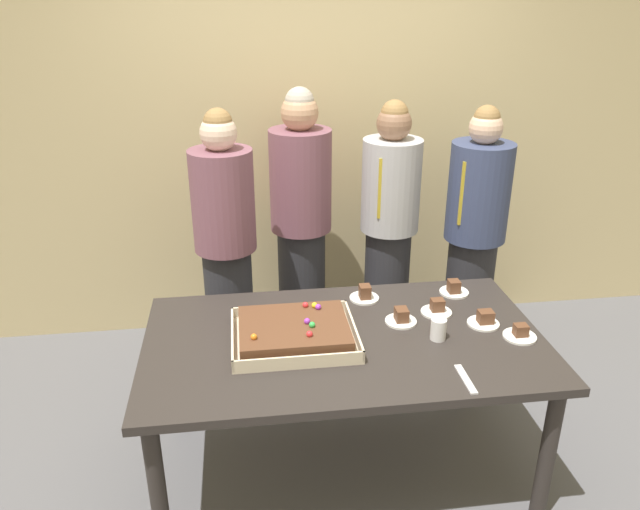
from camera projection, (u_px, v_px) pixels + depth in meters
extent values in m
plane|color=#5B5B60|center=(342.00, 467.00, 3.08)|extent=(12.00, 12.00, 0.00)
cube|color=#CCB784|center=(304.00, 108.00, 3.93)|extent=(8.00, 0.12, 3.00)
cube|color=#2D2826|center=(344.00, 342.00, 2.79)|extent=(1.80, 1.02, 0.04)
cylinder|color=#2D2826|center=(158.00, 494.00, 2.45)|extent=(0.07, 0.07, 0.71)
cylinder|color=#2D2826|center=(547.00, 455.00, 2.65)|extent=(0.07, 0.07, 0.71)
cylinder|color=#2D2826|center=(175.00, 371.00, 3.23)|extent=(0.07, 0.07, 0.71)
cylinder|color=#2D2826|center=(475.00, 349.00, 3.43)|extent=(0.07, 0.07, 0.71)
cube|color=beige|center=(294.00, 339.00, 2.76)|extent=(0.55, 0.46, 0.01)
cube|color=beige|center=(299.00, 361.00, 2.54)|extent=(0.55, 0.01, 0.05)
cube|color=beige|center=(289.00, 309.00, 2.95)|extent=(0.55, 0.01, 0.05)
cube|color=beige|center=(233.00, 337.00, 2.71)|extent=(0.01, 0.46, 0.05)
cube|color=beige|center=(354.00, 329.00, 2.78)|extent=(0.01, 0.46, 0.05)
cube|color=brown|center=(294.00, 331.00, 2.74)|extent=(0.48, 0.39, 0.07)
sphere|color=yellow|center=(315.00, 305.00, 2.86)|extent=(0.03, 0.03, 0.03)
sphere|color=purple|center=(307.00, 321.00, 2.73)|extent=(0.03, 0.03, 0.03)
sphere|color=red|center=(310.00, 334.00, 2.63)|extent=(0.03, 0.03, 0.03)
sphere|color=purple|center=(318.00, 307.00, 2.85)|extent=(0.03, 0.03, 0.03)
sphere|color=green|center=(312.00, 325.00, 2.70)|extent=(0.03, 0.03, 0.03)
sphere|color=orange|center=(254.00, 337.00, 2.60)|extent=(0.03, 0.03, 0.03)
sphere|color=red|center=(305.00, 305.00, 2.87)|extent=(0.03, 0.03, 0.03)
cylinder|color=white|center=(364.00, 298.00, 3.12)|extent=(0.15, 0.15, 0.01)
cube|color=brown|center=(365.00, 292.00, 3.10)|extent=(0.06, 0.06, 0.07)
cylinder|color=white|center=(520.00, 336.00, 2.78)|extent=(0.15, 0.15, 0.01)
cube|color=brown|center=(521.00, 330.00, 2.77)|extent=(0.06, 0.05, 0.05)
cylinder|color=white|center=(454.00, 292.00, 3.18)|extent=(0.15, 0.15, 0.01)
cube|color=brown|center=(454.00, 286.00, 3.16)|extent=(0.06, 0.06, 0.06)
cylinder|color=white|center=(483.00, 323.00, 2.89)|extent=(0.15, 0.15, 0.01)
cube|color=brown|center=(486.00, 317.00, 2.88)|extent=(0.07, 0.06, 0.06)
cylinder|color=white|center=(401.00, 321.00, 2.91)|extent=(0.15, 0.15, 0.01)
cube|color=brown|center=(401.00, 315.00, 2.89)|extent=(0.06, 0.07, 0.06)
cylinder|color=white|center=(436.00, 312.00, 2.99)|extent=(0.15, 0.15, 0.01)
cube|color=brown|center=(437.00, 305.00, 2.98)|extent=(0.06, 0.05, 0.06)
cylinder|color=white|center=(438.00, 329.00, 2.75)|extent=(0.07, 0.07, 0.10)
cube|color=silver|center=(466.00, 379.00, 2.48)|extent=(0.03, 0.20, 0.01)
cylinder|color=#28282D|center=(231.00, 317.00, 3.60)|extent=(0.28, 0.28, 0.87)
cylinder|color=#7A4C5B|center=(223.00, 201.00, 3.32)|extent=(0.34, 0.34, 0.56)
sphere|color=beige|center=(218.00, 133.00, 3.17)|extent=(0.19, 0.19, 0.19)
sphere|color=olive|center=(218.00, 123.00, 3.15)|extent=(0.15, 0.15, 0.15)
cylinder|color=#28282D|center=(386.00, 291.00, 3.93)|extent=(0.28, 0.28, 0.85)
cylinder|color=#B2B2B7|center=(391.00, 186.00, 3.65)|extent=(0.35, 0.35, 0.56)
cube|color=gold|center=(382.00, 189.00, 3.50)|extent=(0.04, 0.02, 0.36)
sphere|color=#8C664C|center=(394.00, 123.00, 3.51)|extent=(0.20, 0.20, 0.20)
sphere|color=olive|center=(395.00, 114.00, 3.48)|extent=(0.16, 0.16, 0.16)
cylinder|color=#28282D|center=(302.00, 290.00, 3.95)|extent=(0.30, 0.30, 0.85)
cylinder|color=#7A4C5B|center=(301.00, 181.00, 3.66)|extent=(0.37, 0.37, 0.61)
sphere|color=tan|center=(300.00, 112.00, 3.50)|extent=(0.22, 0.22, 0.22)
sphere|color=#B2A899|center=(299.00, 102.00, 3.48)|extent=(0.17, 0.17, 0.17)
cylinder|color=#28282D|center=(468.00, 296.00, 3.91)|extent=(0.29, 0.29, 0.80)
cylinder|color=#384266|center=(479.00, 192.00, 3.63)|extent=(0.37, 0.37, 0.59)
cube|color=gold|center=(464.00, 194.00, 3.50)|extent=(0.04, 0.02, 0.38)
sphere|color=beige|center=(486.00, 128.00, 3.48)|extent=(0.19, 0.19, 0.19)
sphere|color=olive|center=(487.00, 118.00, 3.46)|extent=(0.15, 0.15, 0.15)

